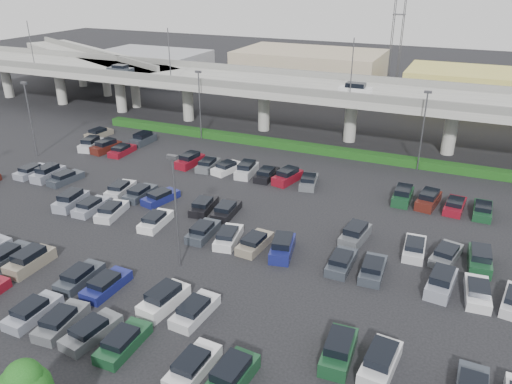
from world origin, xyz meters
TOP-DOWN VIEW (x-y plane):
  - ground at (0.00, 0.00)m, footprint 280.00×280.00m
  - overpass at (-0.21, 31.97)m, footprint 150.00×13.00m
  - on_ramp at (-52.10, 43.05)m, footprint 50.93×30.13m
  - hedge at (0.00, 25.00)m, footprint 66.00×1.60m
  - parked_cars at (-0.76, -3.91)m, footprint 62.89×41.63m
  - light_poles at (-4.13, 2.00)m, footprint 66.90×48.38m
  - distant_buildings at (12.38, 61.81)m, footprint 138.00×24.00m
  - comm_tower at (4.00, 74.00)m, footprint 2.40×2.40m

SIDE VIEW (x-z plane):
  - ground at x=0.00m, z-range 0.00..0.00m
  - hedge at x=0.00m, z-range 0.00..1.10m
  - parked_cars at x=-0.76m, z-range -0.20..1.47m
  - distant_buildings at x=12.38m, z-range -0.76..8.24m
  - light_poles at x=-4.13m, z-range 1.09..11.39m
  - on_ramp at x=-52.10m, z-range 2.46..11.26m
  - overpass at x=-0.21m, z-range -0.93..14.87m
  - comm_tower at x=4.00m, z-range 0.61..30.61m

